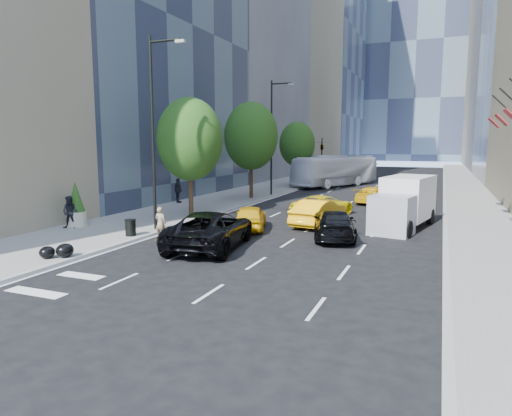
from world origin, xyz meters
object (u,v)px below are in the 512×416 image
at_px(black_sedan_lincoln, 211,229).
at_px(planter_shrub, 76,205).
at_px(trash_can, 131,228).
at_px(black_sedan_mercedes, 334,225).
at_px(city_bus, 336,171).
at_px(skateboarder, 160,225).
at_px(box_truck, 404,202).

xyz_separation_m(black_sedan_lincoln, planter_shrub, (-9.04, 1.26, 0.49)).
relative_size(black_sedan_lincoln, trash_can, 7.74).
distance_m(black_sedan_mercedes, planter_shrub, 14.11).
relative_size(city_bus, planter_shrub, 4.93).
distance_m(black_sedan_mercedes, city_bus, 28.46).
relative_size(skateboarder, black_sedan_lincoln, 0.26).
xyz_separation_m(black_sedan_mercedes, box_truck, (2.99, 4.25, 0.75)).
bearing_deg(city_bus, black_sedan_mercedes, -54.35).
height_order(black_sedan_lincoln, planter_shrub, planter_shrub).
bearing_deg(skateboarder, trash_can, 3.12).
height_order(city_bus, planter_shrub, city_bus).
bearing_deg(skateboarder, city_bus, -94.73).
bearing_deg(black_sedan_lincoln, trash_can, -12.15).
height_order(skateboarder, black_sedan_mercedes, skateboarder).
bearing_deg(trash_can, box_truck, 33.21).
bearing_deg(planter_shrub, black_sedan_mercedes, 11.72).
relative_size(black_sedan_mercedes, trash_can, 6.22).
xyz_separation_m(skateboarder, box_truck, (10.72, 7.98, 0.68)).
bearing_deg(black_sedan_mercedes, black_sedan_lincoln, 26.06).
height_order(city_bus, box_truck, city_bus).
bearing_deg(black_sedan_mercedes, trash_can, 7.53).
bearing_deg(trash_can, black_sedan_mercedes, 22.33).
xyz_separation_m(black_sedan_lincoln, box_truck, (7.76, 8.38, 0.62)).
xyz_separation_m(city_bus, trash_can, (-3.40, -31.66, -1.17)).
xyz_separation_m(black_sedan_mercedes, trash_can, (-9.41, -3.86, -0.17)).
xyz_separation_m(skateboarder, black_sedan_lincoln, (2.96, -0.40, 0.06)).
xyz_separation_m(skateboarder, black_sedan_mercedes, (7.73, 3.72, -0.07)).
bearing_deg(trash_can, city_bus, 83.87).
distance_m(black_sedan_lincoln, black_sedan_mercedes, 6.30).
bearing_deg(box_truck, black_sedan_mercedes, -113.78).
bearing_deg(skateboarder, planter_shrub, -9.67).
height_order(black_sedan_lincoln, city_bus, city_bus).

